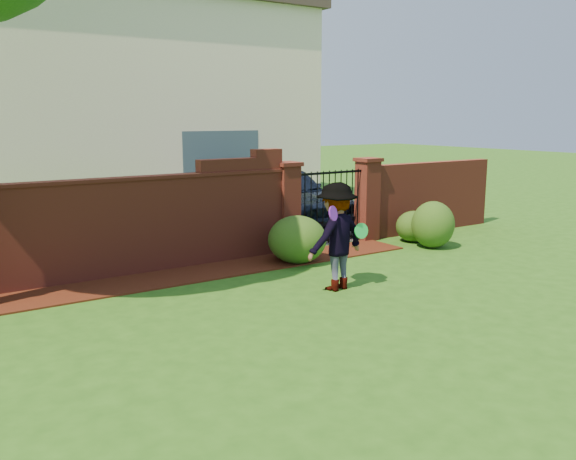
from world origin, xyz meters
TOP-DOWN VIEW (x-y plane):
  - ground at (0.00, 0.00)m, footprint 80.00×80.00m
  - mulch_bed at (-0.95, 3.34)m, footprint 11.10×1.08m
  - brick_wall at (-2.01, 4.00)m, footprint 8.70×0.31m
  - brick_wall_return at (6.60, 4.00)m, footprint 4.00×0.25m
  - pillar_left at (2.40, 4.00)m, footprint 0.50×0.50m
  - pillar_right at (4.60, 4.00)m, footprint 0.50×0.50m
  - iron_gate at (3.50, 4.00)m, footprint 1.78×0.03m
  - driveway at (3.50, 8.00)m, footprint 3.20×8.00m
  - house at (1.00, 12.00)m, footprint 12.40×6.40m
  - car at (3.80, 6.16)m, footprint 2.27×4.94m
  - shrub_left at (2.00, 3.05)m, footprint 1.13×1.13m
  - shrub_middle at (5.22, 2.56)m, footprint 0.92×0.92m
  - shrub_right at (5.33, 3.23)m, footprint 0.79×0.79m
  - man at (1.51, 1.19)m, footprint 1.22×0.80m
  - frisbee_purple at (1.25, 0.98)m, footprint 0.25×0.16m
  - frisbee_green at (1.84, 0.99)m, footprint 0.26×0.08m

SIDE VIEW (x-z plane):
  - ground at x=0.00m, z-range -0.01..0.00m
  - driveway at x=3.50m, z-range 0.00..0.01m
  - mulch_bed at x=-0.95m, z-range 0.00..0.03m
  - shrub_right at x=5.33m, z-range 0.00..0.71m
  - shrub_left at x=2.00m, z-range 0.00..0.93m
  - shrub_middle at x=5.22m, z-range 0.00..1.01m
  - car at x=3.80m, z-range 0.00..1.64m
  - brick_wall_return at x=6.60m, z-range 0.00..1.70m
  - iron_gate at x=3.50m, z-range 0.05..1.65m
  - man at x=1.51m, z-range 0.00..1.76m
  - brick_wall at x=-2.01m, z-range -0.15..2.01m
  - pillar_left at x=2.40m, z-range 0.02..1.90m
  - pillar_right at x=4.60m, z-range 0.02..1.90m
  - frisbee_green at x=1.84m, z-range 0.85..1.11m
  - frisbee_purple at x=1.25m, z-range 1.20..1.44m
  - house at x=1.00m, z-range 0.01..6.31m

